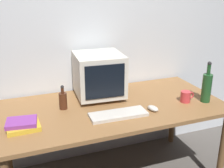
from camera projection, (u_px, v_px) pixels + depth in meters
The scene contains 9 objects.
back_wall at pixel (92, 27), 2.47m from camera, with size 4.00×0.08×2.50m, color silver.
desk at pixel (112, 114), 2.24m from camera, with size 1.76×0.86×0.71m.
crt_monitor at pixel (99, 75), 2.32m from camera, with size 0.41×0.41×0.37m.
keyboard at pixel (118, 114), 2.04m from camera, with size 0.42×0.15×0.02m, color beige.
computer_mouse at pixel (153, 108), 2.13m from camera, with size 0.06×0.10×0.04m, color beige.
bottle_tall at pixel (207, 87), 2.25m from camera, with size 0.08×0.08×0.34m.
bottle_short at pixel (63, 100), 2.14m from camera, with size 0.06×0.06×0.19m.
book_stack at pixel (23, 125), 1.86m from camera, with size 0.22×0.18×0.06m.
mug at pixel (186, 97), 2.27m from camera, with size 0.12×0.08×0.09m.
Camera 1 is at (-0.72, -1.90, 1.63)m, focal length 45.30 mm.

